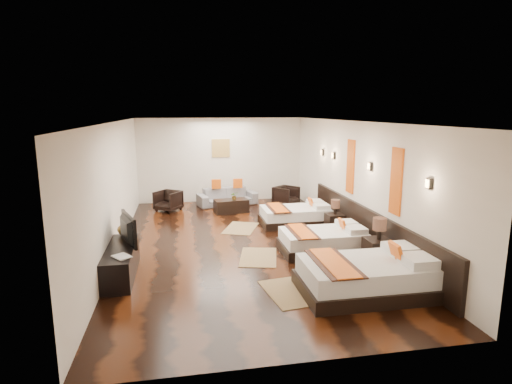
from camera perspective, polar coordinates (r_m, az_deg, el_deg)
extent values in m
cube|color=black|center=(9.76, -1.92, -7.04)|extent=(5.50, 9.50, 0.01)
cube|color=white|center=(9.28, -2.04, 9.62)|extent=(5.50, 9.50, 0.01)
cube|color=silver|center=(14.08, -4.83, 4.41)|extent=(5.50, 0.01, 2.80)
cube|color=silver|center=(9.42, -18.76, 0.49)|extent=(0.01, 9.50, 2.80)
cube|color=silver|center=(10.18, 13.52, 1.54)|extent=(0.01, 9.50, 2.80)
cube|color=black|center=(9.66, 14.96, -4.82)|extent=(0.08, 6.60, 0.90)
cube|color=black|center=(7.47, 14.77, -12.34)|extent=(2.23, 1.38, 0.23)
cube|color=white|center=(7.37, 14.87, -10.37)|extent=(2.12, 1.27, 0.32)
cube|color=#EA5D10|center=(7.50, 18.69, -7.86)|extent=(0.17, 0.34, 0.34)
cube|color=#38190F|center=(7.08, 10.61, -9.58)|extent=(0.58, 1.40, 0.02)
cube|color=#EA5D10|center=(7.08, 10.62, -9.46)|extent=(0.40, 1.40, 0.02)
cube|color=black|center=(9.33, 9.14, -7.41)|extent=(1.86, 1.15, 0.19)
cube|color=white|center=(9.26, 9.19, -6.07)|extent=(1.77, 1.06, 0.27)
cube|color=#EA5D10|center=(9.35, 11.80, -4.47)|extent=(0.14, 0.28, 0.29)
cube|color=#38190F|center=(9.08, 6.30, -5.42)|extent=(0.49, 1.17, 0.02)
cube|color=#EA5D10|center=(9.07, 6.31, -5.34)|extent=(0.34, 1.17, 0.02)
cube|color=black|center=(11.38, 5.39, -3.92)|extent=(1.86, 1.15, 0.20)
cube|color=white|center=(11.32, 5.41, -2.79)|extent=(1.77, 1.06, 0.27)
cube|color=#EA5D10|center=(11.39, 7.58, -1.51)|extent=(0.14, 0.28, 0.29)
cube|color=#38190F|center=(11.17, 3.01, -2.20)|extent=(0.49, 1.17, 0.02)
cube|color=#EA5D10|center=(11.16, 3.01, -2.13)|extent=(0.34, 1.17, 0.02)
cube|color=black|center=(8.67, 16.39, -7.96)|extent=(0.50, 0.50, 0.55)
cylinder|color=black|center=(8.55, 16.53, -5.51)|extent=(0.09, 0.09, 0.22)
cylinder|color=#3F2619|center=(8.50, 16.60, -4.22)|extent=(0.27, 0.27, 0.24)
cube|color=black|center=(10.74, 10.74, -4.22)|extent=(0.43, 0.43, 0.47)
cylinder|color=black|center=(10.65, 10.80, -2.50)|extent=(0.08, 0.08, 0.19)
cylinder|color=#3F2619|center=(10.62, 10.84, -1.61)|extent=(0.23, 0.23, 0.21)
cube|color=olive|center=(7.30, 4.63, -13.52)|extent=(0.92, 1.30, 0.01)
cube|color=olive|center=(8.86, 0.34, -8.91)|extent=(1.00, 1.34, 0.01)
cube|color=olive|center=(10.95, -2.11, -4.98)|extent=(1.14, 1.39, 0.01)
cube|color=black|center=(8.23, -18.00, -9.09)|extent=(0.50, 1.80, 0.55)
imported|color=black|center=(8.26, -17.70, -4.92)|extent=(0.45, 0.98, 0.57)
imported|color=black|center=(7.56, -18.74, -8.64)|extent=(0.39, 0.41, 0.03)
imported|color=brown|center=(8.87, -17.50, -4.63)|extent=(0.33, 0.33, 0.33)
imported|color=slate|center=(13.60, -3.97, -0.62)|extent=(2.02, 1.16, 0.56)
imported|color=black|center=(13.03, -11.95, -1.19)|extent=(0.95, 0.96, 0.63)
imported|color=black|center=(13.54, 4.16, -0.52)|extent=(0.96, 0.96, 0.63)
cube|color=black|center=(12.59, -3.42, -1.93)|extent=(1.07, 0.65, 0.40)
imported|color=#2D561C|center=(12.49, -3.00, -0.51)|extent=(0.26, 0.23, 0.25)
cube|color=#D86014|center=(8.45, 18.66, 1.39)|extent=(0.04, 0.40, 1.30)
cube|color=#D86014|center=(10.40, 12.83, 3.44)|extent=(0.04, 0.40, 1.30)
cube|color=black|center=(7.49, 22.65, 1.08)|extent=(0.06, 0.12, 0.18)
cube|color=#FFD18C|center=(7.47, 22.45, 1.08)|extent=(0.02, 0.10, 0.14)
cube|color=black|center=(9.38, 15.38, 3.43)|extent=(0.06, 0.12, 0.18)
cube|color=#FFD18C|center=(9.37, 15.22, 3.42)|extent=(0.02, 0.10, 0.14)
cube|color=black|center=(11.39, 10.60, 4.94)|extent=(0.06, 0.12, 0.18)
cube|color=#FFD18C|center=(11.38, 10.46, 4.93)|extent=(0.02, 0.10, 0.14)
cube|color=black|center=(12.23, 9.10, 5.40)|extent=(0.06, 0.12, 0.18)
cube|color=#FFD18C|center=(12.22, 8.96, 5.40)|extent=(0.02, 0.10, 0.14)
cube|color=#AD873F|center=(14.02, -4.85, 6.02)|extent=(0.60, 0.04, 0.60)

